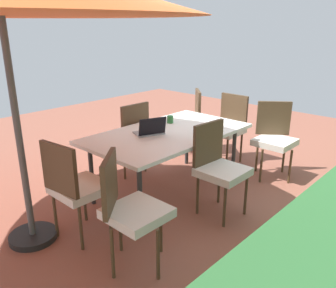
{
  "coord_description": "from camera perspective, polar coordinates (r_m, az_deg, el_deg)",
  "views": [
    {
      "loc": [
        2.86,
        2.65,
        1.95
      ],
      "look_at": [
        0.0,
        0.0,
        0.6
      ],
      "focal_mm": 37.53,
      "sensor_mm": 36.0,
      "label": 1
    }
  ],
  "objects": [
    {
      "name": "chair_east",
      "position": [
        3.33,
        -14.91,
        -6.37
      ],
      "size": [
        0.48,
        0.47,
        0.98
      ],
      "rotation": [
        0.0,
        0.0,
        4.83
      ],
      "color": "silver",
      "rests_on": "ground_plane"
    },
    {
      "name": "chair_north",
      "position": [
        3.7,
        8.19,
        -3.32
      ],
      "size": [
        0.46,
        0.47,
        0.98
      ],
      "rotation": [
        0.0,
        0.0,
        3.08
      ],
      "color": "silver",
      "rests_on": "ground_plane"
    },
    {
      "name": "chair_southwest",
      "position": [
        5.49,
        3.29,
        4.29
      ],
      "size": [
        0.59,
        0.59,
        0.98
      ],
      "rotation": [
        0.0,
        0.0,
        0.78
      ],
      "color": "silver",
      "rests_on": "ground_plane"
    },
    {
      "name": "chair_south",
      "position": [
        4.69,
        -6.43,
        1.6
      ],
      "size": [
        0.46,
        0.47,
        0.98
      ],
      "rotation": [
        0.0,
        0.0,
        -0.03
      ],
      "color": "silver",
      "rests_on": "ground_plane"
    },
    {
      "name": "chair_northwest",
      "position": [
        4.78,
        16.89,
        1.25
      ],
      "size": [
        0.58,
        0.58,
        0.98
      ],
      "rotation": [
        0.0,
        0.0,
        2.23
      ],
      "color": "silver",
      "rests_on": "ground_plane"
    },
    {
      "name": "dining_table",
      "position": [
        4.1,
        0.0,
        1.33
      ],
      "size": [
        1.95,
        1.09,
        0.75
      ],
      "color": "white",
      "rests_on": "ground_plane"
    },
    {
      "name": "chair_west",
      "position": [
        5.14,
        9.63,
        3.03
      ],
      "size": [
        0.46,
        0.46,
        0.98
      ],
      "rotation": [
        0.0,
        0.0,
        1.56
      ],
      "color": "silver",
      "rests_on": "ground_plane"
    },
    {
      "name": "chair_northeast",
      "position": [
        2.88,
        -6.34,
        -9.99
      ],
      "size": [
        0.58,
        0.59,
        0.98
      ],
      "rotation": [
        0.0,
        0.0,
        3.85
      ],
      "color": "silver",
      "rests_on": "ground_plane"
    },
    {
      "name": "laptop",
      "position": [
        3.98,
        -2.92,
        2.2
      ],
      "size": [
        0.39,
        0.34,
        0.21
      ],
      "rotation": [
        0.0,
        0.0,
        -0.37
      ],
      "color": "gray",
      "rests_on": "dining_table"
    },
    {
      "name": "cup",
      "position": [
        4.44,
        0.36,
        4.03
      ],
      "size": [
        0.08,
        0.08,
        0.09
      ],
      "primitive_type": "cylinder",
      "color": "#286B33",
      "rests_on": "dining_table"
    },
    {
      "name": "ground_plane",
      "position": [
        4.37,
        0.0,
        -7.59
      ],
      "size": [
        10.0,
        10.0,
        0.02
      ],
      "primitive_type": "cube",
      "color": "#935442"
    }
  ]
}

